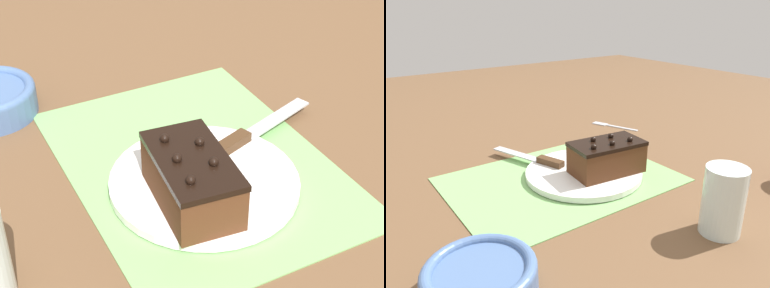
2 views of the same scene
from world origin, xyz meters
The scene contains 5 objects.
ground_plane centered at (0.00, 0.00, 0.00)m, with size 3.00×3.00×0.00m, color brown.
placemat_woven centered at (0.00, 0.00, 0.00)m, with size 0.46×0.34×0.00m, color #7AB266.
cake_plate centered at (-0.05, 0.02, 0.01)m, with size 0.25×0.25×0.01m.
chocolate_cake centered at (-0.08, 0.05, 0.05)m, with size 0.16×0.10×0.08m.
serving_knife centered at (0.01, -0.08, 0.02)m, with size 0.09×0.20×0.01m.
Camera 1 is at (-0.63, 0.34, 0.54)m, focal length 60.00 mm.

